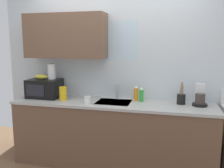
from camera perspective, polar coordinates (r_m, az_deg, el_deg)
The scene contains 12 objects.
kitchen_wall_assembly at distance 3.58m, azimuth -1.13°, elevation 4.28°, with size 3.51×0.42×2.50m.
counter_unit at distance 3.46m, azimuth 0.01°, elevation -11.38°, with size 2.74×0.63×0.90m.
sink_faucet at distance 3.53m, azimuth 1.24°, elevation -1.71°, with size 0.03×0.03×0.21m, color #B2B5BA.
microwave at distance 3.73m, azimuth -15.42°, elevation -0.99°, with size 0.46×0.35×0.27m.
banana_bunch at distance 3.73m, azimuth -16.18°, elevation 1.62°, with size 0.20×0.11×0.07m, color gold.
paper_towel_roll at distance 3.69m, azimuth -13.83°, elevation 2.82°, with size 0.11×0.11×0.22m, color white.
coffee_maker at distance 3.34m, azimuth 19.75°, elevation -2.94°, with size 0.19×0.21×0.28m.
dish_soap_bottle_orange at distance 3.43m, azimuth 5.61°, elevation -2.19°, with size 0.06×0.06×0.21m.
dish_soap_bottle_green at distance 3.38m, azimuth 6.84°, elevation -2.49°, with size 0.06×0.06×0.20m.
cereal_canister at distance 3.49m, azimuth -11.31°, elevation -2.17°, with size 0.10×0.10×0.19m, color gold.
mug_white at distance 3.28m, azimuth -5.74°, elevation -3.68°, with size 0.08×0.08×0.10m, color white.
utensil_crock at distance 3.34m, azimuth 15.77°, elevation -3.33°, with size 0.11×0.11×0.30m.
Camera 1 is at (0.79, -3.14, 1.69)m, focal length 39.33 mm.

